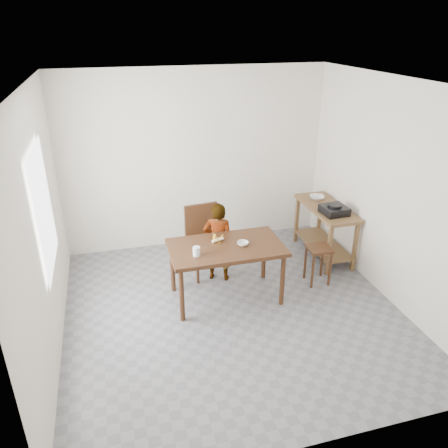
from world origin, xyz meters
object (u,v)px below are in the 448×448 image
object	(u,v)px
dining_chair	(206,242)
child	(218,242)
dining_table	(226,272)
prep_counter	(324,231)
stool	(318,265)

from	to	relation	value
dining_chair	child	bearing A→B (deg)	-59.49
dining_table	dining_chair	bearing A→B (deg)	98.92
prep_counter	stool	xyz separation A→B (m)	(-0.43, -0.67, -0.13)
prep_counter	child	xyz separation A→B (m)	(-1.70, -0.22, 0.16)
dining_table	stool	bearing A→B (deg)	1.22
dining_chair	stool	world-z (taller)	dining_chair
stool	dining_chair	bearing A→B (deg)	156.15
prep_counter	child	distance (m)	1.72
child	dining_chair	world-z (taller)	child
prep_counter	child	bearing A→B (deg)	-172.52
dining_chair	dining_table	bearing A→B (deg)	-87.37
dining_table	child	xyz separation A→B (m)	(0.02, 0.48, 0.19)
dining_chair	prep_counter	bearing A→B (deg)	-4.51
child	stool	size ratio (longest dim) A/B	2.11
dining_table	dining_chair	size ratio (longest dim) A/B	1.43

